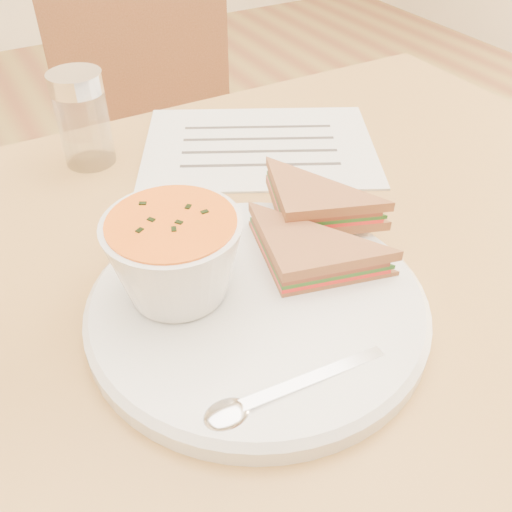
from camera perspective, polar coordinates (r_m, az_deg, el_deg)
dining_table at (r=0.90m, az=0.82°, el=-17.35°), size 1.00×0.70×0.75m
chair_far at (r=1.28m, az=-8.67°, el=6.59°), size 0.45×0.45×0.88m
plate at (r=0.53m, az=0.13°, el=-5.09°), size 0.39×0.39×0.02m
soup_bowl at (r=0.50m, az=-8.05°, el=-0.50°), size 0.13×0.13×0.08m
sandwich_half_a at (r=0.51m, az=2.63°, el=-3.29°), size 0.14×0.14×0.04m
sandwich_half_b at (r=0.56m, az=2.94°, el=2.89°), size 0.14×0.14×0.03m
spoon at (r=0.45m, az=3.54°, el=-13.03°), size 0.19×0.05×0.01m
paper_menu at (r=0.78m, az=0.32°, el=10.95°), size 0.38×0.34×0.00m
condiment_shaker at (r=0.76m, az=-16.91°, el=12.96°), size 0.08×0.08×0.12m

